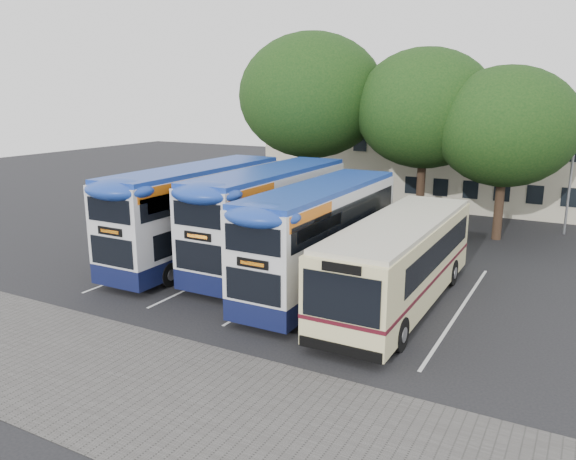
# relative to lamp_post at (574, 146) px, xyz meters

# --- Properties ---
(ground) EXTENTS (120.00, 120.00, 0.00)m
(ground) POSITION_rel_lamp_post_xyz_m (-6.00, -19.97, -5.08)
(ground) COLOR black
(ground) RESTS_ON ground
(paving_strip) EXTENTS (40.00, 6.00, 0.01)m
(paving_strip) POSITION_rel_lamp_post_xyz_m (-8.00, -24.97, -5.08)
(paving_strip) COLOR #595654
(paving_strip) RESTS_ON ground
(bay_lines) EXTENTS (14.12, 11.00, 0.01)m
(bay_lines) POSITION_rel_lamp_post_xyz_m (-9.75, -14.97, -5.08)
(bay_lines) COLOR silver
(bay_lines) RESTS_ON ground
(depot_building) EXTENTS (32.40, 8.40, 6.20)m
(depot_building) POSITION_rel_lamp_post_xyz_m (-6.00, 7.02, -1.93)
(depot_building) COLOR #BEB099
(depot_building) RESTS_ON ground
(lamp_post) EXTENTS (0.25, 1.05, 9.06)m
(lamp_post) POSITION_rel_lamp_post_xyz_m (0.00, 0.00, 0.00)
(lamp_post) COLOR gray
(lamp_post) RESTS_ON ground
(tree_left) EXTENTS (9.13, 9.13, 11.72)m
(tree_left) POSITION_rel_lamp_post_xyz_m (-14.96, -3.04, 2.75)
(tree_left) COLOR black
(tree_left) RESTS_ON ground
(tree_mid) EXTENTS (8.16, 8.16, 10.59)m
(tree_mid) POSITION_rel_lamp_post_xyz_m (-7.93, -2.34, 2.03)
(tree_mid) COLOR black
(tree_mid) RESTS_ON ground
(tree_right) EXTENTS (7.60, 7.60, 9.47)m
(tree_right) POSITION_rel_lamp_post_xyz_m (-3.29, -3.07, 1.14)
(tree_right) COLOR black
(tree_right) RESTS_ON ground
(bus_dd_left) EXTENTS (2.69, 11.10, 4.63)m
(bus_dd_left) POSITION_rel_lamp_post_xyz_m (-15.37, -14.45, -2.54)
(bus_dd_left) COLOR #10163D
(bus_dd_left) RESTS_ON ground
(bus_dd_mid) EXTENTS (2.67, 11.02, 4.59)m
(bus_dd_mid) POSITION_rel_lamp_post_xyz_m (-11.91, -13.40, -2.55)
(bus_dd_mid) COLOR #10163D
(bus_dd_mid) RESTS_ON ground
(bus_dd_right) EXTENTS (2.56, 10.55, 4.40)m
(bus_dd_right) POSITION_rel_lamp_post_xyz_m (-8.37, -15.32, -2.66)
(bus_dd_right) COLOR #10163D
(bus_dd_right) RESTS_ON ground
(bus_single) EXTENTS (2.87, 11.25, 3.36)m
(bus_single) POSITION_rel_lamp_post_xyz_m (-5.00, -15.45, -3.18)
(bus_single) COLOR beige
(bus_single) RESTS_ON ground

